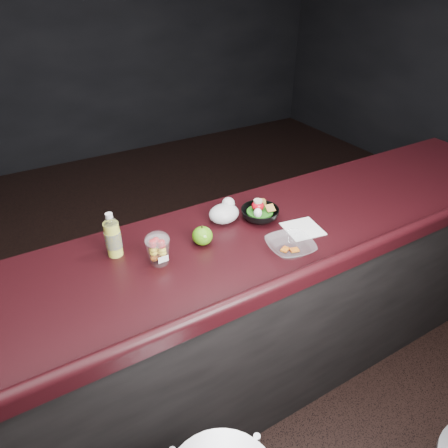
% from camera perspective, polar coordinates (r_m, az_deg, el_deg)
% --- Properties ---
extents(ground, '(8.00, 8.00, 0.00)m').
position_cam_1_polar(ground, '(2.31, 1.73, -28.69)').
color(ground, black).
rests_on(ground, ground).
extents(room_shell, '(8.00, 8.00, 8.00)m').
position_cam_1_polar(room_shell, '(1.12, 3.38, 22.65)').
color(room_shell, black).
rests_on(room_shell, ground).
extents(counter, '(4.06, 0.71, 1.02)m').
position_cam_1_polar(counter, '(2.04, -2.62, -15.28)').
color(counter, black).
rests_on(counter, ground).
extents(lemonade_bottle, '(0.07, 0.07, 0.20)m').
position_cam_1_polar(lemonade_bottle, '(1.68, -15.58, -1.92)').
color(lemonade_bottle, '#E3EB3C').
rests_on(lemonade_bottle, counter).
extents(fruit_cup, '(0.10, 0.10, 0.14)m').
position_cam_1_polar(fruit_cup, '(1.60, -9.40, -3.43)').
color(fruit_cup, white).
rests_on(fruit_cup, counter).
extents(green_apple, '(0.09, 0.09, 0.09)m').
position_cam_1_polar(green_apple, '(1.71, -3.11, -1.69)').
color(green_apple, '#2A820F').
rests_on(green_apple, counter).
extents(plastic_bag, '(0.15, 0.12, 0.11)m').
position_cam_1_polar(plastic_bag, '(1.86, 0.07, 1.68)').
color(plastic_bag, silver).
rests_on(plastic_bag, counter).
extents(snack_bowl, '(0.20, 0.20, 0.10)m').
position_cam_1_polar(snack_bowl, '(1.89, 5.11, 1.56)').
color(snack_bowl, black).
rests_on(snack_bowl, counter).
extents(takeout_bowl, '(0.23, 0.23, 0.05)m').
position_cam_1_polar(takeout_bowl, '(1.69, 9.42, -3.22)').
color(takeout_bowl, silver).
rests_on(takeout_bowl, counter).
extents(paper_napkin, '(0.18, 0.18, 0.00)m').
position_cam_1_polar(paper_napkin, '(1.86, 11.16, -0.67)').
color(paper_napkin, white).
rests_on(paper_napkin, counter).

